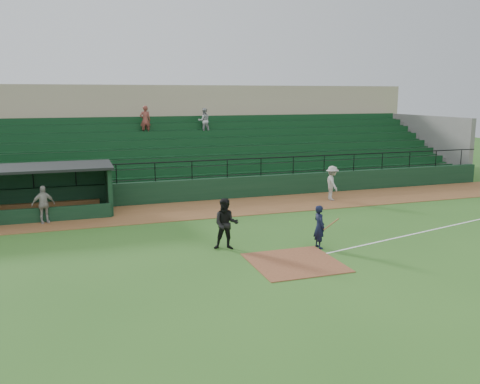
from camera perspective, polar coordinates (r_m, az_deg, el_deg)
name	(u,v)px	position (r m, az deg, el deg)	size (l,w,h in m)	color
ground	(284,254)	(18.55, 4.96, -7.06)	(90.00, 90.00, 0.00)	#2E5E1E
warning_track	(221,208)	(25.82, -2.12, -1.81)	(40.00, 4.00, 0.03)	brown
home_plate_dirt	(295,263)	(17.68, 6.26, -7.95)	(3.00, 3.00, 0.03)	brown
foul_line	(441,228)	(23.70, 21.83, -3.80)	(18.00, 0.09, 0.01)	white
stadium_structure	(185,147)	(33.55, -6.27, 5.07)	(38.00, 13.08, 6.40)	black
dugout	(16,188)	(26.22, -24.07, 0.37)	(8.90, 3.20, 2.42)	black
batter_at_plate	(319,227)	(19.25, 8.99, -3.91)	(1.00, 0.68, 1.66)	black
umpire	(226,224)	(18.83, -1.59, -3.65)	(0.95, 0.74, 1.95)	black
runner	(332,183)	(27.92, 10.41, 1.00)	(1.22, 0.70, 1.89)	#A49F9A
dugout_player_a	(43,204)	(24.24, -21.41, -1.31)	(1.00, 0.42, 1.71)	#ADA9A2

